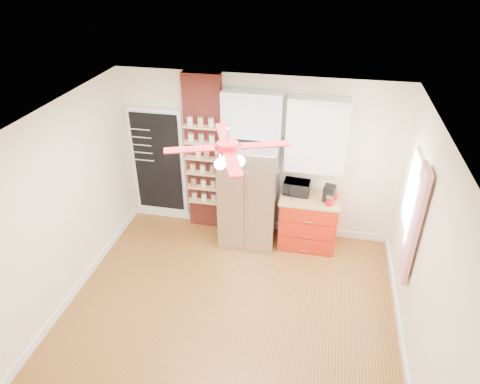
% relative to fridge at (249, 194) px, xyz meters
% --- Properties ---
extents(floor, '(4.50, 4.50, 0.00)m').
position_rel_fridge_xyz_m(floor, '(0.05, -1.63, -0.88)').
color(floor, '#935D25').
rests_on(floor, ground).
extents(ceiling, '(4.50, 4.50, 0.00)m').
position_rel_fridge_xyz_m(ceiling, '(0.05, -1.63, 1.83)').
color(ceiling, white).
rests_on(ceiling, wall_back).
extents(wall_back, '(4.50, 0.02, 2.70)m').
position_rel_fridge_xyz_m(wall_back, '(0.05, 0.37, 0.48)').
color(wall_back, '#EFE7C0').
rests_on(wall_back, floor).
extents(wall_front, '(4.50, 0.02, 2.70)m').
position_rel_fridge_xyz_m(wall_front, '(0.05, -3.63, 0.48)').
color(wall_front, '#EFE7C0').
rests_on(wall_front, floor).
extents(wall_left, '(0.02, 4.00, 2.70)m').
position_rel_fridge_xyz_m(wall_left, '(-2.20, -1.63, 0.48)').
color(wall_left, '#EFE7C0').
rests_on(wall_left, floor).
extents(wall_right, '(0.02, 4.00, 2.70)m').
position_rel_fridge_xyz_m(wall_right, '(2.30, -1.63, 0.48)').
color(wall_right, '#EFE7C0').
rests_on(wall_right, floor).
extents(chalkboard, '(0.95, 0.05, 1.95)m').
position_rel_fridge_xyz_m(chalkboard, '(-1.65, 0.33, 0.23)').
color(chalkboard, white).
rests_on(chalkboard, wall_back).
extents(brick_pillar, '(0.60, 0.16, 2.70)m').
position_rel_fridge_xyz_m(brick_pillar, '(-0.80, 0.29, 0.48)').
color(brick_pillar, maroon).
rests_on(brick_pillar, floor).
extents(fridge, '(0.90, 0.70, 1.75)m').
position_rel_fridge_xyz_m(fridge, '(0.00, 0.00, 0.00)').
color(fridge, silver).
rests_on(fridge, floor).
extents(upper_glass_cabinet, '(0.90, 0.35, 0.70)m').
position_rel_fridge_xyz_m(upper_glass_cabinet, '(0.00, 0.20, 1.27)').
color(upper_glass_cabinet, white).
rests_on(upper_glass_cabinet, wall_back).
extents(red_cabinet, '(0.94, 0.64, 0.90)m').
position_rel_fridge_xyz_m(red_cabinet, '(0.97, 0.05, -0.42)').
color(red_cabinet, '#B41E0B').
rests_on(red_cabinet, floor).
extents(upper_shelf_unit, '(0.90, 0.30, 1.15)m').
position_rel_fridge_xyz_m(upper_shelf_unit, '(0.97, 0.22, 1.00)').
color(upper_shelf_unit, white).
rests_on(upper_shelf_unit, wall_back).
extents(window, '(0.04, 0.75, 1.05)m').
position_rel_fridge_xyz_m(window, '(2.28, -0.73, 0.68)').
color(window, white).
rests_on(window, wall_right).
extents(curtain, '(0.06, 0.40, 1.55)m').
position_rel_fridge_xyz_m(curtain, '(2.23, -1.28, 0.57)').
color(curtain, red).
rests_on(curtain, wall_right).
extents(ceiling_fan, '(1.40, 1.40, 0.44)m').
position_rel_fridge_xyz_m(ceiling_fan, '(0.05, -1.63, 1.55)').
color(ceiling_fan, silver).
rests_on(ceiling_fan, ceiling).
extents(toaster_oven, '(0.42, 0.30, 0.22)m').
position_rel_fridge_xyz_m(toaster_oven, '(0.74, 0.11, 0.14)').
color(toaster_oven, black).
rests_on(toaster_oven, red_cabinet).
extents(coffee_maker, '(0.20, 0.21, 0.26)m').
position_rel_fridge_xyz_m(coffee_maker, '(1.25, 0.00, 0.15)').
color(coffee_maker, black).
rests_on(coffee_maker, red_cabinet).
extents(canister_left, '(0.13, 0.13, 0.13)m').
position_rel_fridge_xyz_m(canister_left, '(1.27, -0.12, 0.09)').
color(canister_left, '#A30916').
rests_on(canister_left, red_cabinet).
extents(canister_right, '(0.10, 0.10, 0.13)m').
position_rel_fridge_xyz_m(canister_right, '(1.34, 0.07, 0.09)').
color(canister_right, '#B5130A').
rests_on(canister_right, red_cabinet).
extents(pantry_jar_oats, '(0.09, 0.09, 0.13)m').
position_rel_fridge_xyz_m(pantry_jar_oats, '(-0.86, 0.16, 0.56)').
color(pantry_jar_oats, beige).
rests_on(pantry_jar_oats, brick_pillar).
extents(pantry_jar_beans, '(0.10, 0.10, 0.13)m').
position_rel_fridge_xyz_m(pantry_jar_beans, '(-0.72, 0.16, 0.56)').
color(pantry_jar_beans, '#95674C').
rests_on(pantry_jar_beans, brick_pillar).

